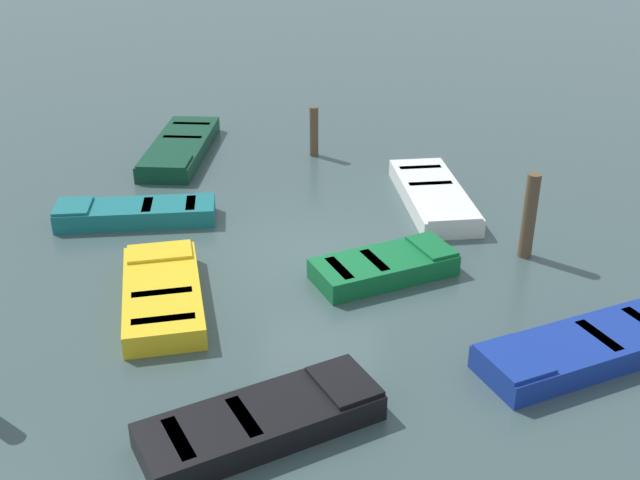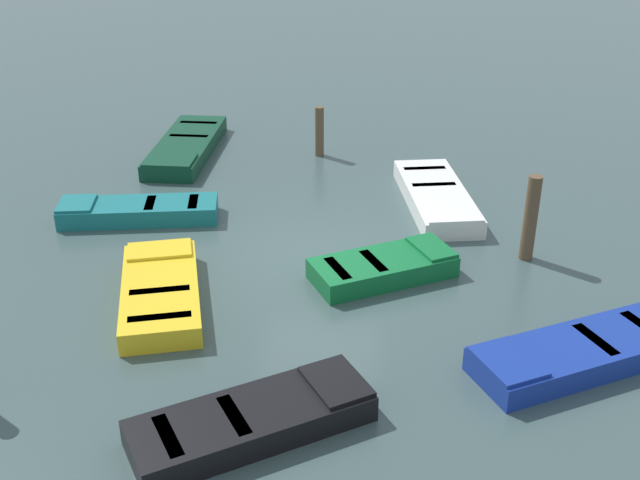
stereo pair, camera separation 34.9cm
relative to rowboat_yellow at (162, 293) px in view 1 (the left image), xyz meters
The scene contains 10 objects.
ground_plane 3.39m from the rowboat_yellow, 51.95° to the right, with size 80.00×80.00×0.00m, color #384C4C.
rowboat_yellow is the anchor object (origin of this frame).
rowboat_white 6.98m from the rowboat_yellow, 46.37° to the right, with size 3.93×2.02×0.46m.
rowboat_green 4.19m from the rowboat_yellow, 71.17° to the right, with size 2.34×2.93×0.46m.
rowboat_dark_green 7.64m from the rowboat_yellow, 11.53° to the left, with size 4.21×1.42×0.46m.
rowboat_blue 7.22m from the rowboat_yellow, 99.16° to the right, with size 2.77×3.70×0.46m.
rowboat_teal 3.67m from the rowboat_yellow, 24.30° to the left, with size 1.62×3.54×0.46m.
rowboat_black 4.01m from the rowboat_yellow, 144.81° to the right, with size 2.83×3.50×0.46m.
mooring_piling_far_right 7.22m from the rowboat_yellow, 70.33° to the right, with size 0.27×0.27×1.76m, color brown.
mooring_piling_mid_right 8.06m from the rowboat_yellow, 14.61° to the right, with size 0.23×0.23×1.33m, color brown.
Camera 1 is at (-13.81, -1.14, 7.34)m, focal length 43.70 mm.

